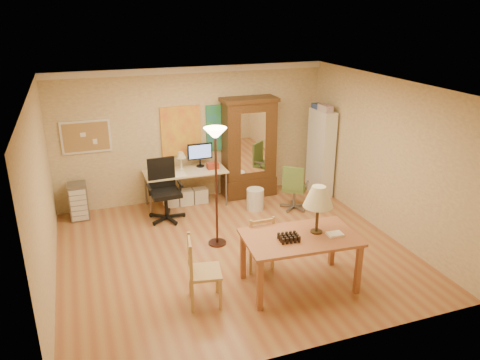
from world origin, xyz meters
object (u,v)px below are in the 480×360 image
object	(u,v)px
computer_desk	(187,184)
office_chair_black	(166,204)
bookshelf	(321,153)
office_chair_green	(294,197)
dining_table	(307,225)
armoire	(249,154)

from	to	relation	value
computer_desk	office_chair_black	bearing A→B (deg)	-135.19
bookshelf	office_chair_black	bearing A→B (deg)	-176.90
office_chair_green	bookshelf	world-z (taller)	bookshelf
dining_table	armoire	xyz separation A→B (m)	(0.45, 3.47, -0.04)
office_chair_black	bookshelf	size ratio (longest dim) A/B	0.64
dining_table	bookshelf	distance (m)	3.57
office_chair_black	bookshelf	xyz separation A→B (m)	(3.34, 0.18, 0.59)
dining_table	office_chair_green	world-z (taller)	dining_table
dining_table	office_chair_black	size ratio (longest dim) A/B	1.42
computer_desk	office_chair_green	xyz separation A→B (m)	(1.93, -0.94, -0.20)
armoire	dining_table	bearing A→B (deg)	-97.41
bookshelf	armoire	bearing A→B (deg)	163.01
office_chair_green	armoire	xyz separation A→B (m)	(-0.57, 1.02, 0.65)
office_chair_green	bookshelf	size ratio (longest dim) A/B	0.51
computer_desk	bookshelf	xyz separation A→B (m)	(2.80, -0.36, 0.45)
computer_desk	bookshelf	bearing A→B (deg)	-7.28
office_chair_black	office_chair_green	size ratio (longest dim) A/B	1.24
office_chair_black	office_chair_green	world-z (taller)	office_chair_black
office_chair_black	armoire	world-z (taller)	armoire
dining_table	armoire	size ratio (longest dim) A/B	0.79
office_chair_green	office_chair_black	bearing A→B (deg)	170.74
dining_table	armoire	world-z (taller)	armoire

